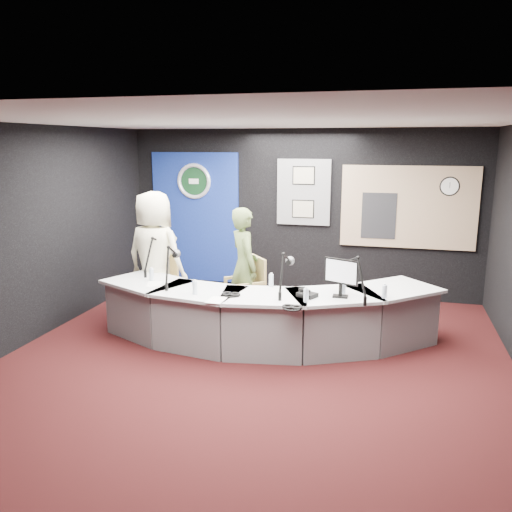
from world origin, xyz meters
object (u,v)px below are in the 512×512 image
(armchair_right, at_px, (244,288))
(person_woman, at_px, (244,266))
(armchair_left, at_px, (156,285))
(person_man, at_px, (155,257))
(broadcast_desk, at_px, (262,315))

(armchair_right, height_order, person_woman, person_woman)
(armchair_left, bearing_deg, person_man, 0.00)
(armchair_right, bearing_deg, person_woman, 51.18)
(armchair_left, height_order, person_woman, person_woman)
(armchair_right, distance_m, person_woman, 0.32)
(armchair_left, height_order, armchair_right, armchair_left)
(person_woman, bearing_deg, person_man, 61.98)
(armchair_left, xyz_separation_m, armchair_right, (1.30, 0.18, -0.01))
(armchair_left, relative_size, armchair_right, 1.02)
(armchair_left, bearing_deg, broadcast_desk, -1.46)
(broadcast_desk, relative_size, person_man, 2.37)
(armchair_right, bearing_deg, person_man, -120.82)
(armchair_right, relative_size, person_woman, 0.61)
(broadcast_desk, distance_m, person_woman, 0.94)
(armchair_right, distance_m, person_man, 1.38)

